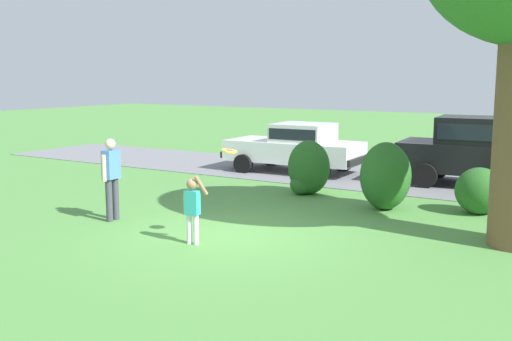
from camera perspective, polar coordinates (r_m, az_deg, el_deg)
The scene contains 10 objects.
ground_plane at distance 11.76m, azimuth -2.44°, elevation -6.09°, with size 80.00×80.00×0.00m, color #518E42.
driveway_strip at distance 18.47m, azimuth 11.02°, elevation -0.70°, with size 28.00×4.40×0.02m, color slate.
shrub_near_tree at distance 15.72m, azimuth 4.89°, elevation 0.12°, with size 1.12×0.91×1.39m.
shrub_centre_left at distance 14.16m, azimuth 12.05°, elevation -0.50°, with size 1.14×1.23×1.55m.
shrub_centre at distance 14.33m, azimuth 20.19°, elevation -1.93°, with size 1.06×1.04×1.03m.
parked_sedan at distance 19.15m, azimuth 3.83°, elevation 2.32°, with size 4.47×2.24×1.56m.
parked_suv at distance 17.73m, azimuth 20.66°, elevation 1.98°, with size 4.82×2.37×1.92m.
child_thrower at distance 11.05m, azimuth -5.99°, elevation -3.28°, with size 0.44×0.30×1.29m.
frisbee at distance 10.88m, azimuth -2.51°, elevation 1.84°, with size 0.28×0.28×0.07m.
adult_onlooker at distance 13.09m, azimuth -13.40°, elevation -0.39°, with size 0.24×0.53×1.74m.
Camera 1 is at (6.38, -9.39, 3.04)m, focal length 42.68 mm.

